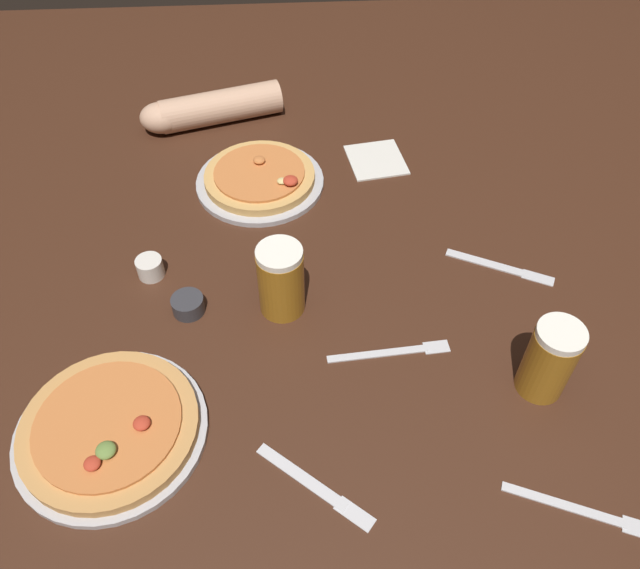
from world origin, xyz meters
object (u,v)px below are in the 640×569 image
object	(u,v)px
diner_arm	(207,109)
ramekin_sauce	(150,268)
pizza_plate_near	(110,429)
fork_left	(392,352)
knife_spare	(500,266)
beer_mug_amber	(280,278)
fork_spare	(581,510)
beer_mug_dark	(550,358)
knife_right	(315,486)
ramekin_butter	(188,305)
napkin_folded	(376,159)
pizza_plate_far	(260,179)

from	to	relation	value
diner_arm	ramekin_sauce	bearing A→B (deg)	-99.21
pizza_plate_near	diner_arm	bearing A→B (deg)	82.96
fork_left	diner_arm	bearing A→B (deg)	116.57
fork_left	knife_spare	distance (m)	0.30
beer_mug_amber	fork_spare	size ratio (longest dim) A/B	0.70
beer_mug_dark	fork_left	size ratio (longest dim) A/B	0.68
knife_right	beer_mug_amber	bearing A→B (deg)	96.58
ramekin_butter	diner_arm	world-z (taller)	diner_arm
ramekin_sauce	napkin_folded	size ratio (longest dim) A/B	0.38
pizza_plate_far	ramekin_sauce	bearing A→B (deg)	-128.85
pizza_plate_near	fork_spare	size ratio (longest dim) A/B	1.46
beer_mug_dark	knife_spare	bearing A→B (deg)	89.57
ramekin_sauce	knife_spare	size ratio (longest dim) A/B	0.26
beer_mug_dark	beer_mug_amber	bearing A→B (deg)	155.07
fork_left	knife_spare	size ratio (longest dim) A/B	1.09
ramekin_sauce	ramekin_butter	bearing A→B (deg)	-50.18
beer_mug_amber	diner_arm	world-z (taller)	beer_mug_amber
beer_mug_dark	ramekin_sauce	bearing A→B (deg)	156.92
knife_right	knife_spare	distance (m)	0.57
fork_spare	diner_arm	world-z (taller)	diner_arm
beer_mug_amber	knife_spare	distance (m)	0.43
beer_mug_dark	fork_left	xyz separation A→B (m)	(-0.23, 0.08, -0.07)
napkin_folded	knife_spare	size ratio (longest dim) A/B	0.66
fork_spare	knife_spare	size ratio (longest dim) A/B	1.04
diner_arm	pizza_plate_near	bearing A→B (deg)	-97.04
fork_spare	beer_mug_dark	bearing A→B (deg)	89.73
beer_mug_amber	fork_spare	xyz separation A→B (m)	(0.42, -0.41, -0.07)
beer_mug_amber	diner_arm	bearing A→B (deg)	105.87
knife_right	ramekin_butter	bearing A→B (deg)	121.12
fork_left	pizza_plate_near	bearing A→B (deg)	-164.28
knife_right	beer_mug_dark	bearing A→B (deg)	22.41
beer_mug_dark	knife_spare	world-z (taller)	beer_mug_dark
ramekin_sauce	napkin_folded	world-z (taller)	ramekin_sauce
pizza_plate_far	knife_right	bearing A→B (deg)	-83.37
fork_left	diner_arm	distance (m)	0.79
pizza_plate_far	fork_left	bearing A→B (deg)	-64.02
knife_right	fork_spare	xyz separation A→B (m)	(0.38, -0.06, -0.00)
ramekin_butter	fork_left	xyz separation A→B (m)	(0.36, -0.12, -0.01)
fork_spare	diner_arm	bearing A→B (deg)	120.43
pizza_plate_far	diner_arm	world-z (taller)	diner_arm
ramekin_sauce	fork_spare	size ratio (longest dim) A/B	0.25
pizza_plate_near	ramekin_sauce	distance (m)	0.34
knife_right	napkin_folded	bearing A→B (deg)	76.62
beer_mug_dark	ramekin_sauce	distance (m)	0.73
beer_mug_amber	fork_left	distance (m)	0.23
ramekin_butter	diner_arm	bearing A→B (deg)	89.75
beer_mug_dark	napkin_folded	size ratio (longest dim) A/B	1.12
knife_right	pizza_plate_near	bearing A→B (deg)	161.56
beer_mug_dark	diner_arm	distance (m)	0.98
fork_left	beer_mug_amber	bearing A→B (deg)	147.23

